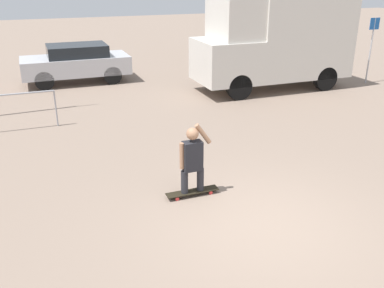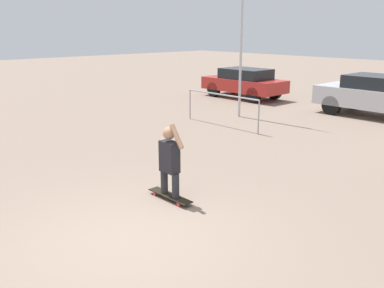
# 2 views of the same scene
# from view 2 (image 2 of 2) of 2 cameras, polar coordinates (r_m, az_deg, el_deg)

# --- Properties ---
(ground_plane) EXTENTS (80.00, 80.00, 0.00)m
(ground_plane) POSITION_cam_2_polar(r_m,az_deg,el_deg) (6.90, -8.28, -12.28)
(ground_plane) COLOR gray
(skateboard) EXTENTS (1.07, 0.23, 0.09)m
(skateboard) POSITION_cam_2_polar(r_m,az_deg,el_deg) (8.20, -2.95, -6.93)
(skateboard) COLOR black
(skateboard) RESTS_ON ground_plane
(person_skateboarder) EXTENTS (0.65, 0.24, 1.41)m
(person_skateboarder) POSITION_cam_2_polar(r_m,az_deg,el_deg) (7.95, -3.03, -1.86)
(person_skateboarder) COLOR #28282D
(person_skateboarder) RESTS_ON skateboard
(parked_car_silver) EXTENTS (4.16, 1.86, 1.51)m
(parked_car_silver) POSITION_cam_2_polar(r_m,az_deg,el_deg) (16.99, 23.48, 6.04)
(parked_car_silver) COLOR black
(parked_car_silver) RESTS_ON ground_plane
(parked_car_red) EXTENTS (3.90, 1.71, 1.36)m
(parked_car_red) POSITION_cam_2_polar(r_m,az_deg,el_deg) (20.07, 6.98, 8.19)
(parked_car_red) COLOR black
(parked_car_red) RESTS_ON ground_plane
(flagpole) EXTENTS (0.97, 0.12, 5.99)m
(flagpole) POSITION_cam_2_polar(r_m,az_deg,el_deg) (15.52, 6.86, 16.06)
(flagpole) COLOR #B7B7BC
(flagpole) RESTS_ON ground_plane
(plaza_railing_segment) EXTENTS (3.15, 0.05, 1.08)m
(plaza_railing_segment) POSITION_cam_2_polar(r_m,az_deg,el_deg) (14.12, 4.00, 5.85)
(plaza_railing_segment) COLOR #99999E
(plaza_railing_segment) RESTS_ON ground_plane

